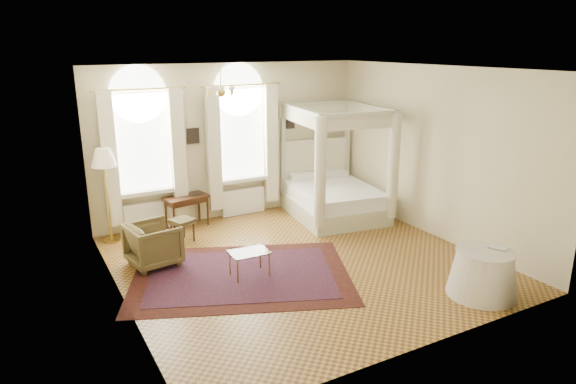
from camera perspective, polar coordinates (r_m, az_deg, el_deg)
name	(u,v)px	position (r m, az deg, el deg)	size (l,w,h in m)	color
ground	(300,262)	(9.07, 1.38, -7.78)	(6.00, 6.00, 0.00)	olive
room_walls	(301,151)	(8.46, 1.47, 4.56)	(6.00, 6.00, 6.00)	beige
window_left	(144,159)	(10.51, -15.67, 3.53)	(1.62, 0.27, 3.29)	white
window_right	(242,149)	(11.16, -5.13, 4.78)	(1.62, 0.27, 3.29)	white
chandelier	(221,91)	(9.01, -7.48, 11.10)	(0.51, 0.45, 0.50)	#B2943B
wall_pictures	(235,130)	(11.13, -5.92, 6.84)	(2.54, 0.03, 0.39)	black
canopy_bed	(334,192)	(11.28, 5.19, -0.01)	(2.11, 2.46, 2.41)	#B8BA97
nightstand	(324,193)	(12.07, 4.01, -0.14)	(0.42, 0.38, 0.60)	#3D2210
nightstand_lamp	(321,170)	(11.84, 3.73, 2.48)	(0.30, 0.30, 0.44)	#B2943B
writing_desk	(186,201)	(10.77, -11.24, -0.95)	(0.96, 0.62, 0.66)	#3D2210
laptop	(195,194)	(10.82, -10.25, -0.20)	(0.31, 0.20, 0.02)	black
stool	(182,223)	(10.04, -11.69, -3.38)	(0.51, 0.51, 0.45)	#473E1E
armchair	(154,244)	(9.13, -14.71, -5.65)	(0.79, 0.82, 0.74)	#4D4021
coffee_table	(249,254)	(8.42, -4.33, -6.89)	(0.65, 0.47, 0.43)	white
floor_lamp	(104,162)	(10.12, -19.77, 3.11)	(0.47, 0.47, 1.83)	#B2943B
oriental_rug	(241,275)	(8.61, -5.19, -9.18)	(4.23, 3.70, 0.01)	#451910
side_table	(483,273)	(8.37, 20.85, -8.43)	(1.04, 1.04, 0.71)	beige
book	(496,250)	(8.31, 22.14, -5.94)	(0.20, 0.27, 0.03)	black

